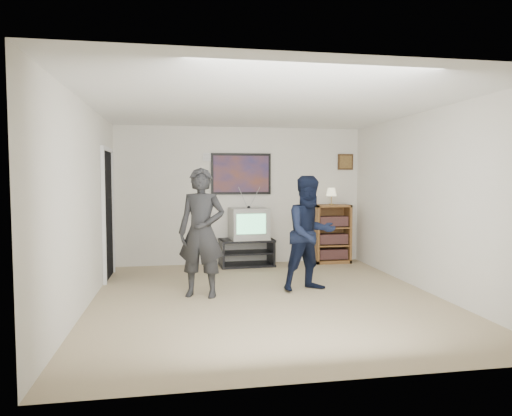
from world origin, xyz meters
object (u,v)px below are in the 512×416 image
object	(u,v)px
bookshelf	(332,234)
person_short	(310,233)
crt_television	(249,224)
person_tall	(202,232)
media_stand	(247,252)

from	to	relation	value
bookshelf	person_short	bearing A→B (deg)	-116.91
crt_television	person_tall	size ratio (longest dim) A/B	0.38
bookshelf	person_tall	size ratio (longest dim) A/B	0.63
bookshelf	crt_television	bearing A→B (deg)	-178.18
person_tall	person_short	xyz separation A→B (m)	(1.51, 0.08, -0.05)
bookshelf	person_short	size ratio (longest dim) A/B	0.67
media_stand	crt_television	xyz separation A→B (m)	(0.04, 0.00, 0.52)
media_stand	person_tall	distance (m)	2.27
media_stand	person_short	size ratio (longest dim) A/B	0.61
media_stand	crt_television	bearing A→B (deg)	-2.57
media_stand	person_tall	size ratio (longest dim) A/B	0.58
crt_television	person_short	bearing A→B (deg)	-77.52
person_tall	person_short	world-z (taller)	person_tall
crt_television	person_short	xyz separation A→B (m)	(0.57, -1.92, 0.04)
media_stand	person_tall	bearing A→B (deg)	-116.90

